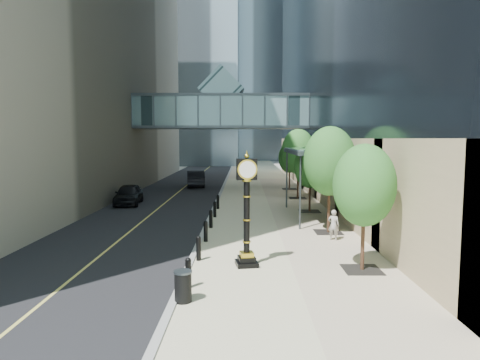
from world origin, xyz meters
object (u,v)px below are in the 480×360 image
(pedestrian, at_px, (334,225))
(car_near, at_px, (129,194))
(car_far, at_px, (196,178))
(street_clock, at_px, (247,218))
(trash_bin, at_px, (183,287))

(pedestrian, height_order, car_near, same)
(car_near, relative_size, car_far, 0.89)
(car_far, bearing_deg, street_clock, 92.58)
(trash_bin, distance_m, car_far, 31.97)
(trash_bin, distance_m, pedestrian, 10.15)
(car_near, bearing_deg, street_clock, -66.49)
(street_clock, bearing_deg, car_near, 109.12)
(pedestrian, bearing_deg, car_far, -45.03)
(street_clock, distance_m, car_near, 18.23)
(street_clock, xyz_separation_m, car_near, (-8.88, 15.87, -1.16))
(street_clock, height_order, car_far, street_clock)
(car_near, bearing_deg, car_far, 67.33)
(car_near, bearing_deg, trash_bin, -76.22)
(pedestrian, height_order, car_far, car_far)
(street_clock, distance_m, pedestrian, 6.17)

